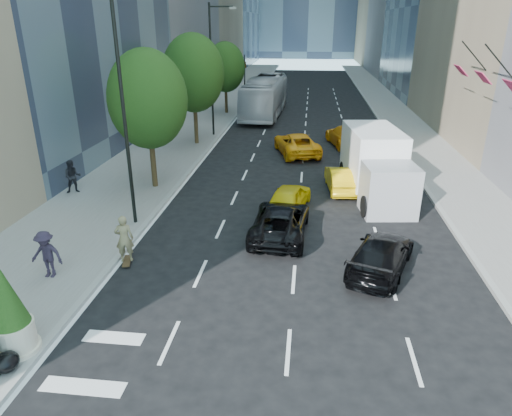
# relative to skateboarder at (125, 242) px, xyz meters

# --- Properties ---
(ground) EXTENTS (160.00, 160.00, 0.00)m
(ground) POSITION_rel_skateboarder_xyz_m (5.52, -0.41, -0.95)
(ground) COLOR black
(ground) RESTS_ON ground
(sidewalk_left) EXTENTS (6.00, 120.00, 0.15)m
(sidewalk_left) POSITION_rel_skateboarder_xyz_m (-3.48, 29.59, -0.87)
(sidewalk_left) COLOR slate
(sidewalk_left) RESTS_ON ground
(sidewalk_right) EXTENTS (4.00, 120.00, 0.15)m
(sidewalk_right) POSITION_rel_skateboarder_xyz_m (15.52, 29.59, -0.87)
(sidewalk_right) COLOR slate
(sidewalk_right) RESTS_ON ground
(lamp_near) EXTENTS (2.13, 0.22, 10.00)m
(lamp_near) POSITION_rel_skateboarder_xyz_m (-0.80, 3.59, 4.86)
(lamp_near) COLOR black
(lamp_near) RESTS_ON sidewalk_left
(lamp_far) EXTENTS (2.13, 0.22, 10.00)m
(lamp_far) POSITION_rel_skateboarder_xyz_m (-0.80, 21.59, 4.86)
(lamp_far) COLOR black
(lamp_far) RESTS_ON sidewalk_left
(tree_near) EXTENTS (4.20, 4.20, 7.46)m
(tree_near) POSITION_rel_skateboarder_xyz_m (-1.68, 8.59, 4.02)
(tree_near) COLOR #302513
(tree_near) RESTS_ON sidewalk_left
(tree_mid) EXTENTS (4.50, 4.50, 7.99)m
(tree_mid) POSITION_rel_skateboarder_xyz_m (-1.68, 18.59, 4.37)
(tree_mid) COLOR #302513
(tree_mid) RESTS_ON sidewalk_left
(tree_far) EXTENTS (3.90, 3.90, 6.92)m
(tree_far) POSITION_rel_skateboarder_xyz_m (-1.68, 31.59, 3.68)
(tree_far) COLOR #302513
(tree_far) RESTS_ON sidewalk_left
(traffic_signal) EXTENTS (2.48, 0.53, 5.20)m
(traffic_signal) POSITION_rel_skateboarder_xyz_m (-0.88, 39.59, 3.29)
(traffic_signal) COLOR black
(traffic_signal) RESTS_ON sidewalk_left
(facade_flags) EXTENTS (1.85, 13.30, 2.05)m
(facade_flags) POSITION_rel_skateboarder_xyz_m (16.16, 9.59, 5.24)
(facade_flags) COLOR black
(facade_flags) RESTS_ON ground
(skateboarder) EXTENTS (0.79, 0.63, 1.90)m
(skateboarder) POSITION_rel_skateboarder_xyz_m (0.00, 0.00, 0.00)
(skateboarder) COLOR olive
(skateboarder) RESTS_ON ground
(black_sedan_lincoln) EXTENTS (2.56, 5.09, 1.38)m
(black_sedan_lincoln) POSITION_rel_skateboarder_xyz_m (5.76, 3.23, -0.26)
(black_sedan_lincoln) COLOR black
(black_sedan_lincoln) RESTS_ON ground
(black_sedan_mercedes) EXTENTS (3.34, 4.97, 1.34)m
(black_sedan_mercedes) POSITION_rel_skateboarder_xyz_m (9.72, 0.59, -0.28)
(black_sedan_mercedes) COLOR black
(black_sedan_mercedes) RESTS_ON ground
(taxi_a) EXTENTS (2.36, 4.09, 1.31)m
(taxi_a) POSITION_rel_skateboarder_xyz_m (6.02, 6.38, -0.29)
(taxi_a) COLOR gold
(taxi_a) RESTS_ON ground
(taxi_b) EXTENTS (1.79, 4.20, 1.35)m
(taxi_b) POSITION_rel_skateboarder_xyz_m (8.74, 9.52, -0.27)
(taxi_b) COLOR #DEAD0B
(taxi_b) RESTS_ON ground
(taxi_c) EXTENTS (3.85, 5.87, 1.50)m
(taxi_c) POSITION_rel_skateboarder_xyz_m (6.02, 16.86, -0.20)
(taxi_c) COLOR orange
(taxi_c) RESTS_ON ground
(taxi_d) EXTENTS (3.38, 5.90, 1.61)m
(taxi_d) POSITION_rel_skateboarder_xyz_m (9.72, 19.52, -0.14)
(taxi_d) COLOR orange
(taxi_d) RESTS_ON ground
(city_bus) EXTENTS (3.65, 13.57, 3.75)m
(city_bus) POSITION_rel_skateboarder_xyz_m (2.32, 31.44, 0.93)
(city_bus) COLOR silver
(city_bus) RESTS_ON ground
(box_truck) EXTENTS (3.44, 7.42, 3.42)m
(box_truck) POSITION_rel_skateboarder_xyz_m (10.48, 9.00, 0.79)
(box_truck) COLOR silver
(box_truck) RESTS_ON ground
(pedestrian_a) EXTENTS (1.08, 0.98, 1.80)m
(pedestrian_a) POSITION_rel_skateboarder_xyz_m (-5.68, 7.04, 0.10)
(pedestrian_a) COLOR black
(pedestrian_a) RESTS_ON sidewalk_left
(pedestrian_b) EXTENTS (1.12, 0.96, 1.79)m
(pedestrian_b) POSITION_rel_skateboarder_xyz_m (-5.68, 17.11, 0.10)
(pedestrian_b) COLOR black
(pedestrian_b) RESTS_ON sidewalk_left
(pedestrian_c) EXTENTS (1.18, 0.70, 1.79)m
(pedestrian_c) POSITION_rel_skateboarder_xyz_m (-2.30, -1.50, 0.10)
(pedestrian_c) COLOR #241C2B
(pedestrian_c) RESTS_ON sidewalk_left
(planter_shrub) EXTENTS (1.13, 1.13, 2.71)m
(planter_shrub) POSITION_rel_skateboarder_xyz_m (-1.08, -5.41, 0.49)
(planter_shrub) COLOR beige
(planter_shrub) RESTS_ON sidewalk_left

